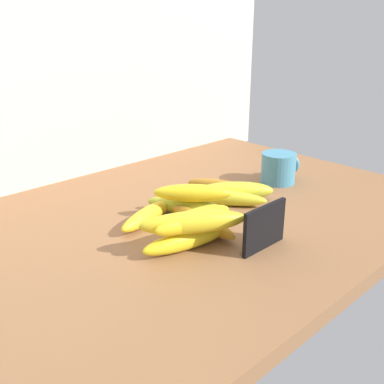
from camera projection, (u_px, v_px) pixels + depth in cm
name	position (u px, v px, depth cm)	size (l,w,h in cm)	color
counter_top	(191.00, 221.00, 98.22)	(110.00, 76.00, 3.00)	brown
back_wall	(81.00, 49.00, 112.38)	(130.00, 2.00, 70.00)	beige
chalkboard_sign	(264.00, 229.00, 82.11)	(11.00, 1.80, 8.40)	black
coffee_mug	(279.00, 168.00, 115.27)	(10.12, 8.62, 7.59)	teal
banana_0	(147.00, 216.00, 92.84)	(16.18, 3.40, 3.40)	yellow
banana_1	(187.00, 239.00, 82.66)	(18.01, 3.67, 3.67)	yellow
banana_2	(200.00, 221.00, 90.53)	(19.34, 3.27, 3.27)	#BE8620
banana_3	(222.00, 187.00, 108.11)	(17.31, 3.48, 3.48)	#A9721D
banana_4	(235.00, 191.00, 104.39)	(17.66, 4.39, 4.39)	gold
banana_5	(189.00, 207.00, 96.20)	(18.84, 3.81, 3.81)	#ABBA2E
banana_6	(222.00, 198.00, 101.98)	(19.67, 3.38, 3.38)	gold
banana_7	(194.00, 220.00, 81.59)	(16.59, 3.82, 3.82)	yellow
banana_8	(193.00, 193.00, 93.64)	(16.02, 3.74, 3.74)	yellow
banana_9	(193.00, 222.00, 80.38)	(19.23, 4.07, 4.07)	yellow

